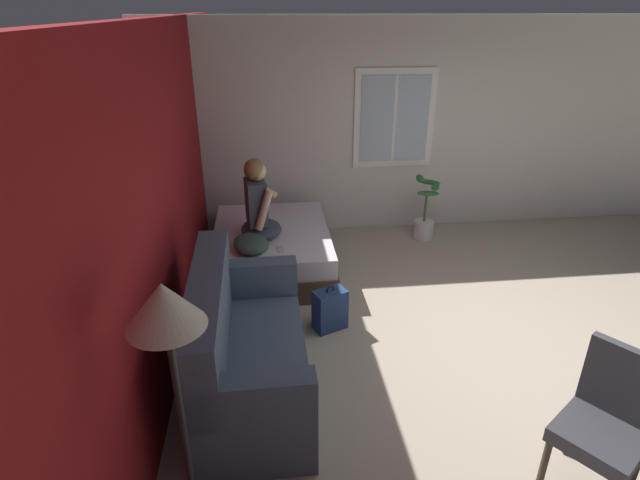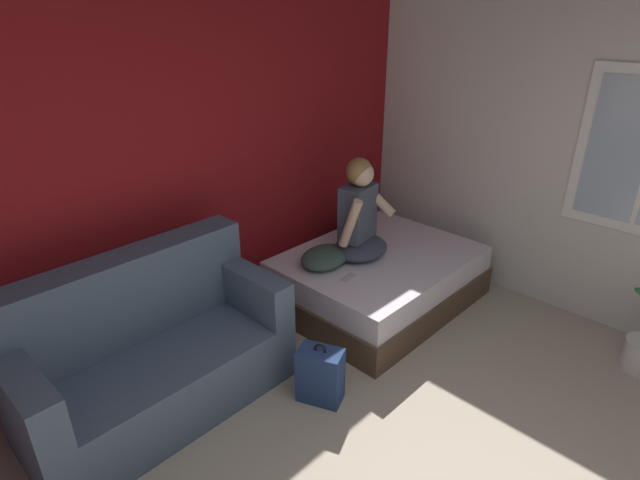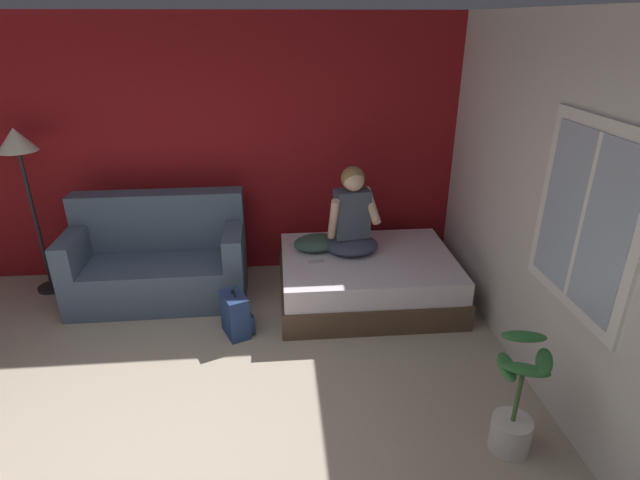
# 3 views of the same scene
# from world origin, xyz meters

# --- Properties ---
(ground_plane) EXTENTS (40.00, 40.00, 0.00)m
(ground_plane) POSITION_xyz_m (0.00, 0.00, 0.00)
(ground_plane) COLOR tan
(wall_back_accent) EXTENTS (10.67, 0.16, 2.70)m
(wall_back_accent) POSITION_xyz_m (0.00, 2.94, 1.35)
(wall_back_accent) COLOR maroon
(wall_back_accent) RESTS_ON ground
(wall_side_with_window) EXTENTS (0.19, 7.11, 2.70)m
(wall_side_with_window) POSITION_xyz_m (2.91, 0.01, 1.35)
(wall_side_with_window) COLOR silver
(wall_side_with_window) RESTS_ON ground
(bed) EXTENTS (1.73, 1.33, 0.48)m
(bed) POSITION_xyz_m (1.78, 2.03, 0.24)
(bed) COLOR #4C3828
(bed) RESTS_ON ground
(couch) EXTENTS (1.71, 0.84, 1.04)m
(couch) POSITION_xyz_m (-0.29, 2.30, 0.39)
(couch) COLOR #47566B
(couch) RESTS_ON ground
(person_seated) EXTENTS (0.58, 0.52, 0.88)m
(person_seated) POSITION_xyz_m (1.63, 2.15, 0.84)
(person_seated) COLOR #383D51
(person_seated) RESTS_ON bed
(backpack) EXTENTS (0.32, 0.35, 0.46)m
(backpack) POSITION_xyz_m (0.51, 1.53, 0.19)
(backpack) COLOR navy
(backpack) RESTS_ON ground
(throw_pillow) EXTENTS (0.55, 0.46, 0.14)m
(throw_pillow) POSITION_xyz_m (1.30, 2.25, 0.55)
(throw_pillow) COLOR #385147
(throw_pillow) RESTS_ON bed
(cell_phone) EXTENTS (0.15, 0.08, 0.01)m
(cell_phone) POSITION_xyz_m (1.26, 1.94, 0.48)
(cell_phone) COLOR #B7B7BC
(cell_phone) RESTS_ON bed
(floor_lamp) EXTENTS (0.36, 0.36, 1.70)m
(floor_lamp) POSITION_xyz_m (-1.50, 2.53, 1.43)
(floor_lamp) COLOR black
(floor_lamp) RESTS_ON ground
(potted_plant) EXTENTS (0.39, 0.37, 0.85)m
(potted_plant) POSITION_xyz_m (2.39, 0.03, 0.30)
(potted_plant) COLOR silver
(potted_plant) RESTS_ON ground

